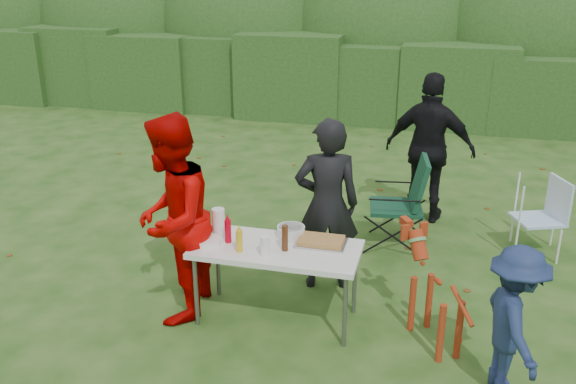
% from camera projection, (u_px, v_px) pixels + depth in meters
% --- Properties ---
extents(ground, '(80.00, 80.00, 0.00)m').
position_uv_depth(ground, '(263.00, 319.00, 5.70)').
color(ground, '#1E4211').
extents(hedge_row, '(22.00, 1.40, 1.70)m').
position_uv_depth(hedge_row, '(373.00, 79.00, 12.64)').
color(hedge_row, '#23471C').
rests_on(hedge_row, ground).
extents(shrub_backdrop, '(20.00, 2.60, 3.20)m').
position_uv_depth(shrub_backdrop, '(383.00, 34.00, 13.83)').
color(shrub_backdrop, '#3D6628').
rests_on(shrub_backdrop, ground).
extents(folding_table, '(1.50, 0.70, 0.74)m').
position_uv_depth(folding_table, '(276.00, 252.00, 5.47)').
color(folding_table, silver).
rests_on(folding_table, ground).
extents(person_cook, '(0.73, 0.58, 1.76)m').
position_uv_depth(person_cook, '(327.00, 205.00, 6.01)').
color(person_cook, black).
rests_on(person_cook, ground).
extents(person_red_jacket, '(0.84, 1.02, 1.92)m').
position_uv_depth(person_red_jacket, '(172.00, 219.00, 5.47)').
color(person_red_jacket, '#B80200').
rests_on(person_red_jacket, ground).
extents(person_black_puffy, '(1.17, 0.64, 1.90)m').
position_uv_depth(person_black_puffy, '(430.00, 149.00, 7.59)').
color(person_black_puffy, black).
rests_on(person_black_puffy, ground).
extents(child, '(0.64, 0.88, 1.22)m').
position_uv_depth(child, '(513.00, 322.00, 4.54)').
color(child, navy).
rests_on(child, ground).
extents(dog, '(0.85, 1.03, 0.93)m').
position_uv_depth(dog, '(437.00, 297.00, 5.18)').
color(dog, maroon).
rests_on(dog, ground).
extents(camping_chair, '(0.76, 0.76, 1.08)m').
position_uv_depth(camping_chair, '(396.00, 202.00, 7.02)').
color(camping_chair, '#133F29').
rests_on(camping_chair, ground).
extents(lawn_chair, '(0.69, 0.69, 0.89)m').
position_uv_depth(lawn_chair, '(538.00, 216.00, 6.86)').
color(lawn_chair, '#68A7E5').
rests_on(lawn_chair, ground).
extents(food_tray, '(0.45, 0.30, 0.02)m').
position_uv_depth(food_tray, '(321.00, 243.00, 5.50)').
color(food_tray, '#B7B7BA').
rests_on(food_tray, folding_table).
extents(focaccia_bread, '(0.40, 0.26, 0.04)m').
position_uv_depth(focaccia_bread, '(321.00, 240.00, 5.49)').
color(focaccia_bread, '#A7773C').
rests_on(focaccia_bread, food_tray).
extents(mustard_bottle, '(0.06, 0.06, 0.20)m').
position_uv_depth(mustard_bottle, '(239.00, 241.00, 5.33)').
color(mustard_bottle, gold).
rests_on(mustard_bottle, folding_table).
extents(ketchup_bottle, '(0.06, 0.06, 0.22)m').
position_uv_depth(ketchup_bottle, '(228.00, 231.00, 5.51)').
color(ketchup_bottle, '#BE0014').
rests_on(ketchup_bottle, folding_table).
extents(beer_bottle, '(0.06, 0.06, 0.24)m').
position_uv_depth(beer_bottle, '(285.00, 238.00, 5.35)').
color(beer_bottle, '#47230F').
rests_on(beer_bottle, folding_table).
extents(paper_towel_roll, '(0.12, 0.12, 0.26)m').
position_uv_depth(paper_towel_roll, '(218.00, 222.00, 5.65)').
color(paper_towel_roll, white).
rests_on(paper_towel_roll, folding_table).
extents(cup_stack, '(0.08, 0.08, 0.18)m').
position_uv_depth(cup_stack, '(265.00, 246.00, 5.27)').
color(cup_stack, white).
rests_on(cup_stack, folding_table).
extents(pasta_bowl, '(0.26, 0.26, 0.10)m').
position_uv_depth(pasta_bowl, '(291.00, 232.00, 5.64)').
color(pasta_bowl, silver).
rests_on(pasta_bowl, folding_table).
extents(plate_stack, '(0.24, 0.24, 0.05)m').
position_uv_depth(plate_stack, '(208.00, 241.00, 5.51)').
color(plate_stack, white).
rests_on(plate_stack, folding_table).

